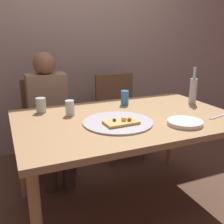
% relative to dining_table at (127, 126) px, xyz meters
% --- Properties ---
extents(ground_plane, '(8.00, 8.00, 0.00)m').
position_rel_dining_table_xyz_m(ground_plane, '(0.00, 0.00, -0.68)').
color(ground_plane, '#513828').
extents(back_wall, '(6.00, 0.10, 2.60)m').
position_rel_dining_table_xyz_m(back_wall, '(0.00, 1.41, 0.62)').
color(back_wall, gray).
rests_on(back_wall, ground_plane).
extents(dining_table, '(1.58, 1.02, 0.75)m').
position_rel_dining_table_xyz_m(dining_table, '(0.00, 0.00, 0.00)').
color(dining_table, '#99754C').
rests_on(dining_table, ground_plane).
extents(pizza_tray, '(0.47, 0.47, 0.01)m').
position_rel_dining_table_xyz_m(pizza_tray, '(-0.12, -0.10, 0.08)').
color(pizza_tray, '#ADADB2').
rests_on(pizza_tray, dining_table).
extents(pizza_slice_last, '(0.22, 0.14, 0.05)m').
position_rel_dining_table_xyz_m(pizza_slice_last, '(-0.12, -0.15, 0.10)').
color(pizza_slice_last, tan).
rests_on(pizza_slice_last, pizza_tray).
extents(wine_bottle, '(0.06, 0.06, 0.31)m').
position_rel_dining_table_xyz_m(wine_bottle, '(0.68, 0.12, 0.19)').
color(wine_bottle, '#B2BCC1').
rests_on(wine_bottle, dining_table).
extents(tumbler_near, '(0.08, 0.08, 0.11)m').
position_rel_dining_table_xyz_m(tumbler_near, '(-0.55, 0.36, 0.13)').
color(tumbler_near, '#B7C6BC').
rests_on(tumbler_near, dining_table).
extents(tumbler_far, '(0.07, 0.07, 0.11)m').
position_rel_dining_table_xyz_m(tumbler_far, '(-0.37, 0.20, 0.13)').
color(tumbler_far, silver).
rests_on(tumbler_far, dining_table).
extents(soda_can, '(0.07, 0.07, 0.12)m').
position_rel_dining_table_xyz_m(soda_can, '(0.12, 0.30, 0.13)').
color(soda_can, '#337AC1').
rests_on(soda_can, dining_table).
extents(plate_stack, '(0.23, 0.23, 0.03)m').
position_rel_dining_table_xyz_m(plate_stack, '(0.28, -0.30, 0.09)').
color(plate_stack, white).
rests_on(plate_stack, dining_table).
extents(table_knife, '(0.22, 0.07, 0.01)m').
position_rel_dining_table_xyz_m(table_knife, '(0.62, -0.26, 0.07)').
color(table_knife, '#B7B7BC').
rests_on(table_knife, dining_table).
extents(chair_left, '(0.44, 0.44, 0.90)m').
position_rel_dining_table_xyz_m(chair_left, '(-0.43, 0.91, -0.17)').
color(chair_left, brown).
rests_on(chair_left, ground_plane).
extents(chair_right, '(0.44, 0.44, 0.90)m').
position_rel_dining_table_xyz_m(chair_right, '(0.35, 0.91, -0.17)').
color(chair_right, brown).
rests_on(chair_right, ground_plane).
extents(guest_in_sweater, '(0.36, 0.56, 1.17)m').
position_rel_dining_table_xyz_m(guest_in_sweater, '(-0.43, 0.76, -0.04)').
color(guest_in_sweater, '#937A60').
rests_on(guest_in_sweater, ground_plane).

